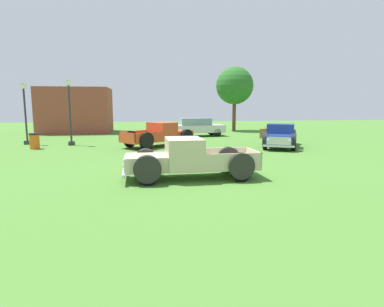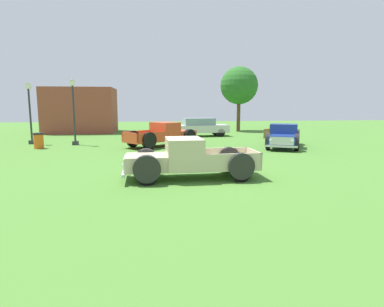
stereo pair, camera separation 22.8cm
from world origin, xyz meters
The scene contains 11 objects.
ground_plane centered at (0.00, 0.00, 0.00)m, with size 80.00×80.00×0.00m, color #477A2D.
pickup_truck_foreground centered at (-0.69, -0.64, 0.69)m, with size 4.82×2.00×1.45m.
pickup_truck_behind_left centered at (-0.90, 8.90, 0.72)m, with size 4.98×4.40×1.52m.
pickup_truck_behind_right centered at (6.26, 7.01, 0.70)m, with size 3.56×5.04×1.46m.
sedan_distant_a centered at (2.22, 14.96, 0.80)m, with size 4.72×2.30×1.52m.
lamp_post_near centered at (-9.85, 10.88, 2.15)m, with size 0.36×0.36×4.10m.
lamp_post_far centered at (-6.82, 9.99, 2.24)m, with size 0.36×0.36×4.28m.
picnic_table centered at (8.00, 12.87, 0.49)m, with size 2.24×2.32×0.78m.
trash_can centered at (-8.60, 8.43, 0.48)m, with size 0.59×0.59×0.95m.
oak_tree_east centered at (6.94, 20.18, 4.53)m, with size 3.75×3.75×6.43m.
brick_pavilion centered at (-8.53, 20.22, 2.11)m, with size 6.32×4.82×4.21m.
Camera 1 is at (-1.94, -11.83, 2.61)m, focal length 30.06 mm.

